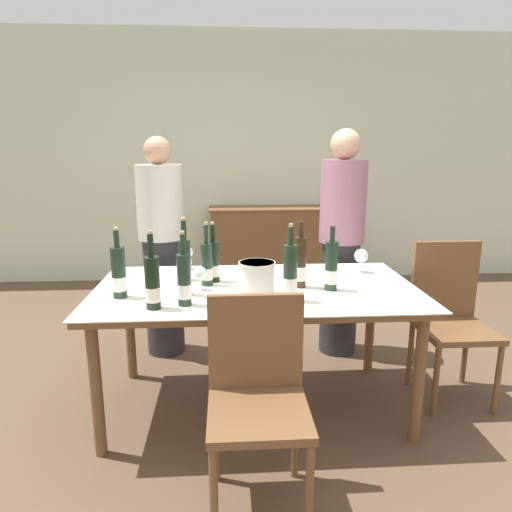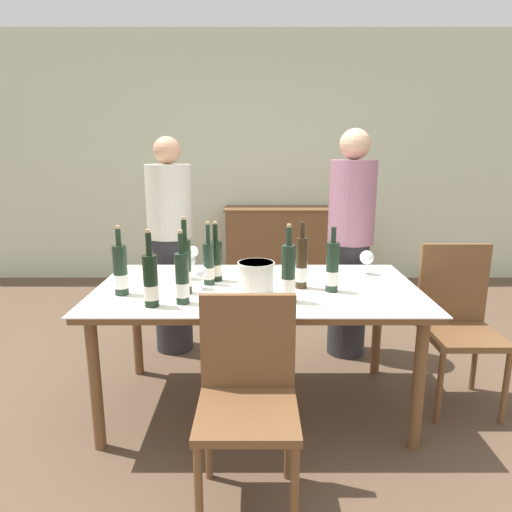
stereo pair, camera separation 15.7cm
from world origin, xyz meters
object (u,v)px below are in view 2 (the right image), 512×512
sideboard_cabinet (286,246)px  person_guest_left (349,245)px  wine_bottle_6 (215,261)px  wine_bottle_7 (181,279)px  wine_bottle_5 (287,275)px  wine_glass_2 (200,273)px  wine_bottle_3 (331,268)px  person_host (170,248)px  wine_bottle_4 (119,271)px  chair_right_end (456,315)px  ice_bucket (255,278)px  wine_glass_1 (192,253)px  wine_glass_0 (366,258)px  dining_table (256,298)px  wine_bottle_8 (184,267)px  wine_bottle_1 (150,282)px  wine_glass_3 (188,261)px  chair_near_front (247,387)px  wine_bottle_2 (208,264)px

sideboard_cabinet → person_guest_left: size_ratio=0.85×
wine_bottle_6 → wine_bottle_7: bearing=-107.9°
wine_bottle_5 → wine_glass_2: wine_bottle_5 is taller
wine_bottle_3 → person_host: size_ratio=0.22×
wine_bottle_4 → chair_right_end: size_ratio=0.39×
ice_bucket → wine_glass_1: bearing=125.3°
wine_glass_0 → wine_bottle_3: bearing=-127.7°
sideboard_cabinet → wine_bottle_4: bearing=-111.7°
dining_table → wine_bottle_8: 0.46m
person_guest_left → wine_glass_0: bearing=-89.3°
wine_bottle_6 → wine_glass_0: 0.94m
ice_bucket → wine_bottle_1: 0.55m
wine_bottle_3 → wine_glass_2: 0.73m
wine_glass_0 → wine_glass_1: bearing=172.4°
sideboard_cabinet → person_host: person_host is taller
wine_bottle_4 → wine_bottle_3: bearing=2.8°
sideboard_cabinet → chair_right_end: (0.86, -2.49, 0.10)m
wine_bottle_8 → wine_glass_3: size_ratio=2.69×
wine_bottle_7 → person_host: person_host is taller
wine_bottle_5 → wine_bottle_7: 0.54m
wine_bottle_5 → person_guest_left: (0.52, 1.01, -0.06)m
wine_bottle_8 → wine_glass_3: 0.28m
ice_bucket → wine_bottle_7: wine_bottle_7 is taller
wine_bottle_5 → wine_glass_2: 0.52m
wine_bottle_7 → chair_near_front: (0.34, -0.44, -0.35)m
wine_bottle_7 → wine_glass_2: size_ratio=2.81×
wine_bottle_3 → person_guest_left: bearing=72.2°
wine_glass_1 → wine_bottle_8: bearing=-86.7°
sideboard_cabinet → wine_bottle_7: size_ratio=3.73×
wine_bottle_3 → wine_glass_3: (-0.82, 0.25, -0.02)m
sideboard_cabinet → person_guest_left: bearing=-79.9°
wine_bottle_5 → wine_glass_3: (-0.57, 0.42, -0.03)m
person_guest_left → wine_bottle_8: bearing=-140.9°
wine_bottle_2 → chair_near_front: wine_bottle_2 is taller
wine_bottle_3 → wine_bottle_5: wine_bottle_5 is taller
wine_bottle_5 → chair_near_front: 0.63m
wine_bottle_2 → wine_glass_0: bearing=12.8°
person_host → ice_bucket: bearing=-57.4°
dining_table → wine_glass_1: size_ratio=12.16×
ice_bucket → wine_bottle_7: (-0.37, -0.12, 0.03)m
wine_bottle_2 → wine_bottle_6: (0.03, 0.08, -0.00)m
wine_bottle_3 → chair_near_front: wine_bottle_3 is taller
chair_right_end → person_guest_left: bearing=128.8°
wine_glass_1 → chair_near_front: chair_near_front is taller
chair_right_end → person_host: 2.00m
wine_bottle_7 → wine_bottle_3: bearing=14.4°
wine_bottle_2 → chair_near_front: size_ratio=0.40×
wine_bottle_3 → wine_bottle_8: size_ratio=0.86×
wine_bottle_1 → person_host: person_host is taller
wine_bottle_4 → wine_glass_3: 0.44m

